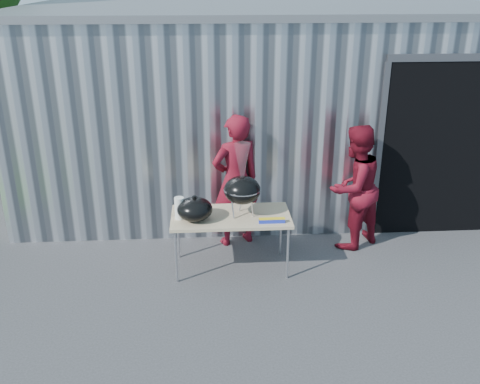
{
  "coord_description": "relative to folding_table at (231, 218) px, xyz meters",
  "views": [
    {
      "loc": [
        -0.35,
        -5.3,
        3.58
      ],
      "look_at": [
        0.06,
        0.85,
        1.05
      ],
      "focal_mm": 40.0,
      "sensor_mm": 36.0,
      "label": 1
    }
  ],
  "objects": [
    {
      "name": "grill_lid",
      "position": [
        -0.45,
        -0.1,
        0.18
      ],
      "size": [
        0.44,
        0.44,
        0.32
      ],
      "color": "black",
      "rests_on": "folding_table"
    },
    {
      "name": "ground",
      "position": [
        0.06,
        -0.81,
        -0.71
      ],
      "size": [
        80.0,
        80.0,
        0.0
      ],
      "primitive_type": "plane",
      "color": "#363639"
    },
    {
      "name": "foil_box",
      "position": [
        0.49,
        -0.25,
        0.07
      ],
      "size": [
        0.32,
        0.05,
        0.06
      ],
      "color": "#1C2DB6",
      "rests_on": "folding_table"
    },
    {
      "name": "building",
      "position": [
        0.98,
        3.77,
        0.83
      ],
      "size": [
        8.2,
        6.2,
        3.1
      ],
      "color": "silver",
      "rests_on": "ground"
    },
    {
      "name": "person_cook",
      "position": [
        0.1,
        0.72,
        0.22
      ],
      "size": [
        0.8,
        0.66,
        1.87
      ],
      "primitive_type": "imported",
      "rotation": [
        0.0,
        0.0,
        3.5
      ],
      "color": "maroon",
      "rests_on": "ground"
    },
    {
      "name": "kettle_grill",
      "position": [
        0.14,
        -0.01,
        0.46
      ],
      "size": [
        0.47,
        0.47,
        0.94
      ],
      "color": "black",
      "rests_on": "folding_table"
    },
    {
      "name": "paper_towels",
      "position": [
        -0.64,
        -0.05,
        0.18
      ],
      "size": [
        0.12,
        0.12,
        0.28
      ],
      "primitive_type": "cylinder",
      "color": "white",
      "rests_on": "folding_table"
    },
    {
      "name": "folding_table",
      "position": [
        0.0,
        0.0,
        0.0
      ],
      "size": [
        1.5,
        0.75,
        0.75
      ],
      "color": "tan",
      "rests_on": "ground"
    },
    {
      "name": "person_bystander",
      "position": [
        1.71,
        0.54,
        0.16
      ],
      "size": [
        1.07,
        1.02,
        1.74
      ],
      "primitive_type": "imported",
      "rotation": [
        0.0,
        0.0,
        3.72
      ],
      "color": "maroon",
      "rests_on": "ground"
    },
    {
      "name": "white_tub",
      "position": [
        -0.55,
        0.22,
        0.09
      ],
      "size": [
        0.2,
        0.15,
        0.1
      ],
      "primitive_type": "cube",
      "color": "white",
      "rests_on": "folding_table"
    }
  ]
}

